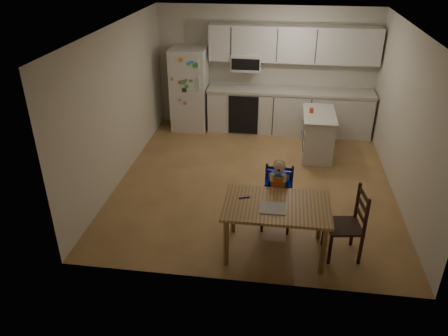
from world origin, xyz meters
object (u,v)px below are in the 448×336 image
Objects in this scene: refrigerator at (190,89)px; chair_booster at (278,186)px; red_cup at (312,110)px; chair_side at (352,220)px; dining_table at (276,211)px; kitchen_island at (318,134)px.

refrigerator is 3.93m from chair_booster.
refrigerator is 2.66m from red_cup.
refrigerator is at bearing 158.42° from red_cup.
dining_table is at bearing -94.19° from chair_side.
dining_table is 1.28× the size of chair_booster.
chair_side is (0.27, -2.96, 0.12)m from kitchen_island.
dining_table is at bearing -64.15° from refrigerator.
dining_table is (-0.52, -3.04, -0.25)m from red_cup.
chair_side reaches higher than dining_table.
chair_side is at bearing -81.97° from red_cup.
chair_side is at bearing -84.83° from kitchen_island.
kitchen_island is at bearing -5.59° from red_cup.
chair_side is at bearing 3.83° from dining_table.
chair_booster is at bearing -102.14° from red_cup.
refrigerator reaches higher than dining_table.
refrigerator reaches higher than red_cup.
kitchen_island is (2.62, -0.99, -0.44)m from refrigerator.
refrigerator is at bearing 122.53° from chair_booster.
chair_booster is at bearing 89.81° from dining_table.
chair_booster reaches higher than red_cup.
dining_table is 1.40× the size of chair_side.
refrigerator is 2.84m from kitchen_island.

